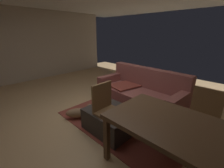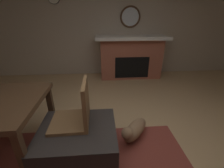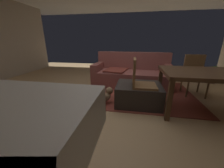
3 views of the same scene
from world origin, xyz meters
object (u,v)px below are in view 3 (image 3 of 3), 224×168
at_px(ottoman_coffee_table, 138,94).
at_px(dining_chair_west, 140,81).
at_px(potted_plant, 214,74).
at_px(dining_chair_north, 194,73).
at_px(dining_table, 218,76).
at_px(small_dog, 102,98).
at_px(couch, 131,74).
at_px(tv_remote, 144,85).

height_order(ottoman_coffee_table, dining_chair_west, dining_chair_west).
bearing_deg(potted_plant, dining_chair_west, -140.03).
relative_size(ottoman_coffee_table, dining_chair_north, 0.94).
height_order(dining_table, small_dog, dining_table).
bearing_deg(dining_chair_north, ottoman_coffee_table, -149.05).
bearing_deg(dining_chair_north, couch, 163.06).
bearing_deg(tv_remote, potted_plant, 18.64).
distance_m(couch, ottoman_coffee_table, 1.24).
bearing_deg(ottoman_coffee_table, small_dog, -164.26).
bearing_deg(small_dog, ottoman_coffee_table, 15.74).
relative_size(tv_remote, small_dog, 0.30).
relative_size(ottoman_coffee_table, dining_chair_west, 0.94).
bearing_deg(dining_chair_north, potted_plant, 46.14).
bearing_deg(dining_chair_west, dining_chair_north, 34.39).
bearing_deg(dining_chair_west, ottoman_coffee_table, 89.65).
bearing_deg(dining_table, dining_chair_west, -179.90).
bearing_deg(couch, potted_plant, 13.15).
xyz_separation_m(couch, dining_chair_west, (0.18, -1.33, 0.20)).
xyz_separation_m(couch, ottoman_coffee_table, (0.18, -1.22, -0.11)).
relative_size(dining_chair_west, dining_chair_north, 1.00).
bearing_deg(ottoman_coffee_table, potted_plant, 38.31).
xyz_separation_m(ottoman_coffee_table, potted_plant, (2.26, 1.79, 0.09)).
distance_m(ottoman_coffee_table, tv_remote, 0.24).
distance_m(dining_chair_north, potted_plant, 1.43).
bearing_deg(potted_plant, ottoman_coffee_table, -141.69).
relative_size(dining_table, dining_chair_north, 1.93).
relative_size(couch, dining_chair_north, 2.34).
xyz_separation_m(potted_plant, small_dog, (-2.98, -1.99, -0.14)).
height_order(ottoman_coffee_table, dining_chair_north, dining_chair_north).
height_order(tv_remote, dining_table, dining_table).
bearing_deg(dining_table, tv_remote, 176.51).
height_order(couch, potted_plant, couch).
bearing_deg(small_dog, couch, 69.24).
relative_size(couch, potted_plant, 4.18).
xyz_separation_m(dining_table, dining_chair_north, (-0.00, 0.88, -0.14)).
xyz_separation_m(dining_table, small_dog, (-2.00, -0.10, -0.50)).
relative_size(dining_chair_west, potted_plant, 1.79).
xyz_separation_m(tv_remote, dining_chair_west, (-0.09, -0.08, 0.10)).
bearing_deg(tv_remote, small_dog, 170.45).
bearing_deg(dining_table, couch, 137.89).
relative_size(dining_table, potted_plant, 3.44).
bearing_deg(ottoman_coffee_table, dining_chair_north, 30.95).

